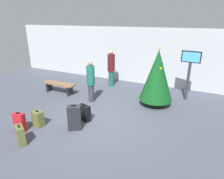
% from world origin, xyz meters
% --- Properties ---
extents(ground_plane, '(16.00, 16.00, 0.00)m').
position_xyz_m(ground_plane, '(0.00, 0.00, 0.00)').
color(ground_plane, '#424754').
extents(back_wall, '(16.00, 0.20, 2.88)m').
position_xyz_m(back_wall, '(0.00, 4.64, 1.44)').
color(back_wall, '#B7BCC1').
rests_on(back_wall, ground_plane).
extents(holiday_tree, '(1.29, 1.29, 2.34)m').
position_xyz_m(holiday_tree, '(1.50, 2.09, 1.23)').
color(holiday_tree, '#4C3319').
rests_on(holiday_tree, ground_plane).
extents(flight_info_kiosk, '(0.76, 0.18, 2.07)m').
position_xyz_m(flight_info_kiosk, '(2.55, 3.26, 1.40)').
color(flight_info_kiosk, '#333338').
rests_on(flight_info_kiosk, ground_plane).
extents(waiting_bench, '(1.62, 0.44, 0.48)m').
position_xyz_m(waiting_bench, '(-2.86, 1.46, 0.36)').
color(waiting_bench, brown).
rests_on(waiting_bench, ground_plane).
extents(traveller_0, '(0.45, 0.45, 1.71)m').
position_xyz_m(traveller_0, '(-1.00, 1.27, 0.91)').
color(traveller_0, '#333338').
rests_on(traveller_0, ground_plane).
extents(traveller_1, '(0.38, 0.38, 1.84)m').
position_xyz_m(traveller_1, '(-1.13, 3.44, 0.97)').
color(traveller_1, '#19594C').
rests_on(traveller_1, ground_plane).
extents(suitcase_0, '(0.49, 0.45, 0.83)m').
position_xyz_m(suitcase_0, '(-0.32, -0.83, 0.40)').
color(suitcase_0, '#232326').
rests_on(suitcase_0, ground_plane).
extents(suitcase_1, '(0.43, 0.34, 0.58)m').
position_xyz_m(suitcase_1, '(-1.21, -2.12, 0.27)').
color(suitcase_1, '#59602D').
rests_on(suitcase_1, ground_plane).
extents(suitcase_2, '(0.37, 0.22, 0.64)m').
position_xyz_m(suitcase_2, '(-1.76, -1.67, 0.30)').
color(suitcase_2, '#B2191E').
rests_on(suitcase_2, ground_plane).
extents(suitcase_3, '(0.38, 0.27, 0.55)m').
position_xyz_m(suitcase_3, '(-1.50, -1.19, 0.26)').
color(suitcase_3, '#59602D').
rests_on(suitcase_3, ground_plane).
extents(suitcase_4, '(0.48, 0.30, 0.59)m').
position_xyz_m(suitcase_4, '(-0.36, -0.21, 0.28)').
color(suitcase_4, black).
rests_on(suitcase_4, ground_plane).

